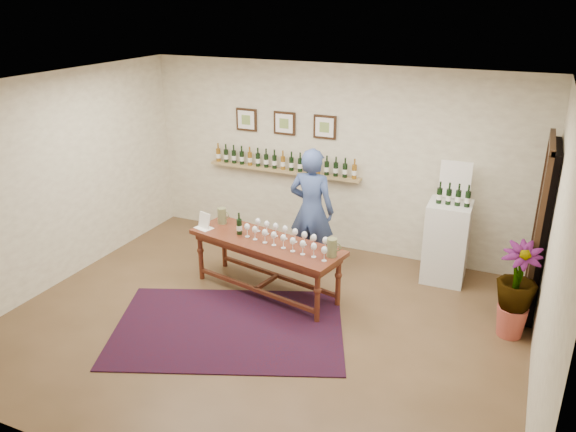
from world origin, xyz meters
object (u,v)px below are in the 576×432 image
at_px(potted_plant, 516,290).
at_px(person, 312,210).
at_px(tasting_table, 266,248).
at_px(display_pedestal, 446,242).

relative_size(potted_plant, person, 0.56).
xyz_separation_m(tasting_table, person, (0.28, 0.89, 0.26)).
height_order(tasting_table, potted_plant, potted_plant).
distance_m(display_pedestal, potted_plant, 1.45).
height_order(potted_plant, person, person).
bearing_deg(potted_plant, person, 166.33).
bearing_deg(display_pedestal, person, -166.54).
xyz_separation_m(tasting_table, potted_plant, (3.03, 0.22, -0.05)).
bearing_deg(tasting_table, potted_plant, 16.09).
bearing_deg(display_pedestal, potted_plant, -49.41).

